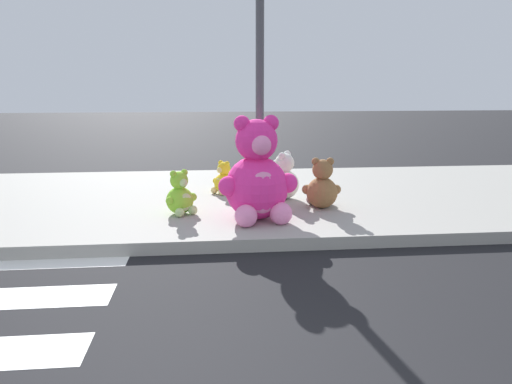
{
  "coord_description": "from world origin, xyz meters",
  "views": [
    {
      "loc": [
        0.32,
        -2.01,
        1.83
      ],
      "look_at": [
        0.87,
        3.6,
        0.55
      ],
      "focal_mm": 33.73,
      "sensor_mm": 36.0,
      "label": 1
    }
  ],
  "objects_px": {
    "plush_pink_large": "(257,179)",
    "plush_lime": "(180,196)",
    "sign_pole": "(260,82)",
    "plush_brown": "(322,188)",
    "plush_yellow": "(223,180)",
    "plush_white": "(283,180)"
  },
  "relations": [
    {
      "from": "plush_lime",
      "to": "plush_yellow",
      "type": "distance_m",
      "value": 1.31
    },
    {
      "from": "sign_pole",
      "to": "plush_brown",
      "type": "bearing_deg",
      "value": -5.78
    },
    {
      "from": "plush_brown",
      "to": "plush_yellow",
      "type": "relative_size",
      "value": 1.37
    },
    {
      "from": "plush_pink_large",
      "to": "plush_brown",
      "type": "bearing_deg",
      "value": 28.05
    },
    {
      "from": "plush_brown",
      "to": "plush_yellow",
      "type": "xyz_separation_m",
      "value": [
        -1.32,
        1.01,
        -0.08
      ]
    },
    {
      "from": "plush_pink_large",
      "to": "plush_white",
      "type": "distance_m",
      "value": 1.21
    },
    {
      "from": "plush_lime",
      "to": "plush_brown",
      "type": "distance_m",
      "value": 1.92
    },
    {
      "from": "plush_white",
      "to": "plush_yellow",
      "type": "xyz_separation_m",
      "value": [
        -0.87,
        0.44,
        -0.08
      ]
    },
    {
      "from": "plush_pink_large",
      "to": "plush_brown",
      "type": "xyz_separation_m",
      "value": [
        0.94,
        0.5,
        -0.24
      ]
    },
    {
      "from": "plush_white",
      "to": "plush_brown",
      "type": "xyz_separation_m",
      "value": [
        0.45,
        -0.57,
        -0.0
      ]
    },
    {
      "from": "plush_pink_large",
      "to": "plush_lime",
      "type": "bearing_deg",
      "value": 160.27
    },
    {
      "from": "sign_pole",
      "to": "plush_lime",
      "type": "bearing_deg",
      "value": -167.42
    },
    {
      "from": "plush_pink_large",
      "to": "plush_lime",
      "type": "distance_m",
      "value": 1.08
    },
    {
      "from": "plush_lime",
      "to": "plush_brown",
      "type": "bearing_deg",
      "value": 4.53
    },
    {
      "from": "plush_lime",
      "to": "plush_brown",
      "type": "xyz_separation_m",
      "value": [
        1.92,
        0.15,
        0.05
      ]
    },
    {
      "from": "plush_lime",
      "to": "sign_pole",
      "type": "bearing_deg",
      "value": 12.58
    },
    {
      "from": "plush_yellow",
      "to": "sign_pole",
      "type": "bearing_deg",
      "value": -63.06
    },
    {
      "from": "plush_brown",
      "to": "plush_white",
      "type": "bearing_deg",
      "value": 128.16
    },
    {
      "from": "sign_pole",
      "to": "plush_white",
      "type": "distance_m",
      "value": 1.55
    },
    {
      "from": "plush_lime",
      "to": "plush_yellow",
      "type": "xyz_separation_m",
      "value": [
        0.6,
        1.16,
        -0.03
      ]
    },
    {
      "from": "plush_pink_large",
      "to": "plush_lime",
      "type": "height_order",
      "value": "plush_pink_large"
    },
    {
      "from": "plush_white",
      "to": "sign_pole",
      "type": "bearing_deg",
      "value": -129.32
    }
  ]
}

